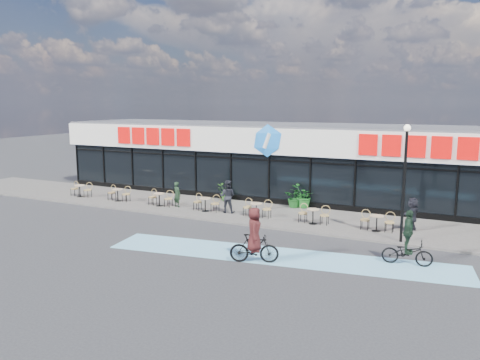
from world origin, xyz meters
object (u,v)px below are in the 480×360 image
at_px(bistro_set_0, 81,189).
at_px(potted_plant_left, 225,192).
at_px(potted_plant_mid, 295,198).
at_px(cyclist_a, 254,241).
at_px(patron_right, 227,196).
at_px(pedestrian_a, 412,214).
at_px(potted_plant_right, 303,196).
at_px(cyclist_b, 408,245).
at_px(patron_left, 177,194).
at_px(lamp_post, 405,173).

bearing_deg(bistro_set_0, potted_plant_left, 18.00).
relative_size(potted_plant_mid, cyclist_a, 0.53).
relative_size(potted_plant_left, potted_plant_mid, 0.92).
distance_m(patron_right, pedestrian_a, 9.34).
distance_m(potted_plant_right, cyclist_b, 9.47).
bearing_deg(patron_left, potted_plant_right, -138.54).
bearing_deg(potted_plant_left, potted_plant_right, 2.57).
bearing_deg(cyclist_b, cyclist_a, -156.59).
height_order(patron_right, pedestrian_a, patron_right).
height_order(potted_plant_left, potted_plant_right, potted_plant_right).
height_order(potted_plant_mid, patron_left, patron_left).
relative_size(bistro_set_0, potted_plant_mid, 1.38).
height_order(bistro_set_0, potted_plant_mid, potted_plant_mid).
xyz_separation_m(bistro_set_0, cyclist_b, (19.97, -3.95, 0.21)).
distance_m(potted_plant_right, patron_right, 4.40).
bearing_deg(lamp_post, potted_plant_mid, 145.92).
height_order(potted_plant_left, patron_right, patron_right).
xyz_separation_m(potted_plant_left, patron_left, (-1.68, -2.69, 0.21)).
bearing_deg(cyclist_b, potted_plant_mid, 134.69).
bearing_deg(pedestrian_a, lamp_post, 11.82).
xyz_separation_m(lamp_post, patron_left, (-12.32, 1.47, -2.24)).
bearing_deg(patron_left, bistro_set_0, 18.72).
xyz_separation_m(lamp_post, bistro_set_0, (-19.43, 1.30, -2.51)).
xyz_separation_m(patron_right, pedestrian_a, (9.33, 0.51, -0.10)).
height_order(patron_right, cyclist_a, cyclist_a).
height_order(patron_left, patron_right, patron_right).
bearing_deg(potted_plant_mid, pedestrian_a, -19.09).
xyz_separation_m(potted_plant_left, potted_plant_mid, (4.36, 0.08, 0.04)).
height_order(bistro_set_0, pedestrian_a, pedestrian_a).
relative_size(potted_plant_right, patron_right, 0.75).
height_order(potted_plant_right, patron_left, patron_left).
bearing_deg(potted_plant_left, lamp_post, -21.36).
distance_m(bistro_set_0, patron_right, 10.32).
distance_m(potted_plant_mid, pedestrian_a, 6.86).
distance_m(patron_left, patron_right, 3.20).
bearing_deg(patron_left, cyclist_b, 179.65).
bearing_deg(bistro_set_0, potted_plant_mid, 12.60).
distance_m(lamp_post, potted_plant_left, 11.68).
height_order(lamp_post, bistro_set_0, lamp_post).
relative_size(potted_plant_left, cyclist_a, 0.49).
relative_size(lamp_post, cyclist_a, 2.34).
xyz_separation_m(potted_plant_left, potted_plant_right, (4.83, 0.22, 0.14)).
bearing_deg(potted_plant_right, pedestrian_a, -21.56).
bearing_deg(patron_left, cyclist_a, 157.68).
bearing_deg(potted_plant_mid, cyclist_b, -45.31).
bearing_deg(potted_plant_right, patron_left, -155.93).
height_order(bistro_set_0, potted_plant_right, potted_plant_right).
bearing_deg(cyclist_b, bistro_set_0, 168.81).
bearing_deg(bistro_set_0, lamp_post, -3.84).
bearing_deg(cyclist_a, potted_plant_mid, 100.05).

